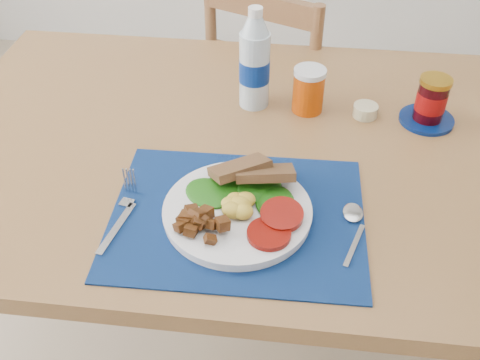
{
  "coord_description": "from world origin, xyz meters",
  "views": [
    {
      "loc": [
        0.07,
        -0.74,
        1.45
      ],
      "look_at": [
        -0.02,
        0.01,
        0.8
      ],
      "focal_mm": 42.0,
      "sensor_mm": 36.0,
      "label": 1
    }
  ],
  "objects_px": {
    "juice_glass": "(308,91)",
    "jam_on_saucer": "(431,103)",
    "chair_far": "(274,83)",
    "water_bottle": "(254,64)",
    "breakfast_plate": "(234,209)"
  },
  "relations": [
    {
      "from": "chair_far",
      "to": "breakfast_plate",
      "type": "xyz_separation_m",
      "value": [
        -0.02,
        -0.83,
        0.23
      ]
    },
    {
      "from": "juice_glass",
      "to": "jam_on_saucer",
      "type": "bearing_deg",
      "value": -3.42
    },
    {
      "from": "water_bottle",
      "to": "jam_on_saucer",
      "type": "bearing_deg",
      "value": -3.88
    },
    {
      "from": "water_bottle",
      "to": "juice_glass",
      "type": "relative_size",
      "value": 2.4
    },
    {
      "from": "chair_far",
      "to": "water_bottle",
      "type": "relative_size",
      "value": 4.55
    },
    {
      "from": "chair_far",
      "to": "jam_on_saucer",
      "type": "height_order",
      "value": "chair_far"
    },
    {
      "from": "juice_glass",
      "to": "jam_on_saucer",
      "type": "relative_size",
      "value": 0.81
    },
    {
      "from": "breakfast_plate",
      "to": "water_bottle",
      "type": "relative_size",
      "value": 1.13
    },
    {
      "from": "chair_far",
      "to": "juice_glass",
      "type": "xyz_separation_m",
      "value": [
        0.1,
        -0.46,
        0.26
      ]
    },
    {
      "from": "breakfast_plate",
      "to": "jam_on_saucer",
      "type": "relative_size",
      "value": 2.2
    },
    {
      "from": "juice_glass",
      "to": "jam_on_saucer",
      "type": "xyz_separation_m",
      "value": [
        0.26,
        -0.02,
        -0.0
      ]
    },
    {
      "from": "breakfast_plate",
      "to": "juice_glass",
      "type": "distance_m",
      "value": 0.39
    },
    {
      "from": "chair_far",
      "to": "breakfast_plate",
      "type": "height_order",
      "value": "chair_far"
    },
    {
      "from": "jam_on_saucer",
      "to": "breakfast_plate",
      "type": "bearing_deg",
      "value": -137.17
    },
    {
      "from": "breakfast_plate",
      "to": "chair_far",
      "type": "bearing_deg",
      "value": 64.69
    }
  ]
}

